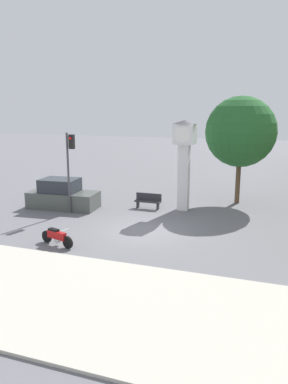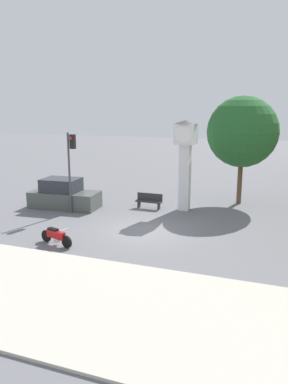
# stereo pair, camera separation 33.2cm
# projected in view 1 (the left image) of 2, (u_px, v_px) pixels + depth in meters

# --- Properties ---
(ground_plane) EXTENTS (120.00, 120.00, 0.00)m
(ground_plane) POSITION_uv_depth(u_px,v_px,m) (144.00, 231.00, 18.55)
(ground_plane) COLOR slate
(sidewalk_strip) EXTENTS (36.00, 6.00, 0.10)m
(sidewalk_strip) POSITION_uv_depth(u_px,v_px,m) (70.00, 297.00, 11.94)
(sidewalk_strip) COLOR #BCB7A8
(sidewalk_strip) RESTS_ON ground_plane
(motorcycle) EXTENTS (1.85, 0.65, 0.83)m
(motorcycle) POSITION_uv_depth(u_px,v_px,m) (57.00, 237.00, 16.51)
(motorcycle) COLOR black
(motorcycle) RESTS_ON ground_plane
(clock_tower) EXTENTS (1.41, 1.41, 5.30)m
(clock_tower) POSITION_uv_depth(u_px,v_px,m) (184.00, 151.00, 21.76)
(clock_tower) COLOR white
(clock_tower) RESTS_ON ground_plane
(traffic_light) EXTENTS (0.50, 0.35, 4.64)m
(traffic_light) POSITION_uv_depth(u_px,v_px,m) (70.00, 159.00, 21.01)
(traffic_light) COLOR #47474C
(traffic_light) RESTS_ON ground_plane
(street_tree) EXTENTS (4.36, 4.36, 6.73)m
(street_tree) POSITION_uv_depth(u_px,v_px,m) (241.00, 132.00, 23.10)
(street_tree) COLOR brown
(street_tree) RESTS_ON ground_plane
(bench) EXTENTS (1.60, 0.44, 0.92)m
(bench) POSITION_uv_depth(u_px,v_px,m) (148.00, 201.00, 22.68)
(bench) COLOR #2D2D33
(bench) RESTS_ON ground_plane
(parked_car) EXTENTS (4.33, 2.12, 1.80)m
(parked_car) POSITION_uv_depth(u_px,v_px,m) (63.00, 196.00, 22.76)
(parked_car) COLOR #4C514C
(parked_car) RESTS_ON ground_plane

